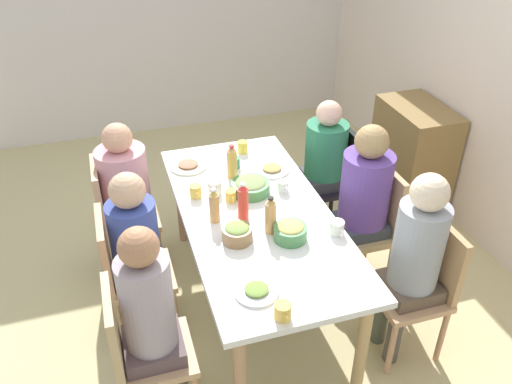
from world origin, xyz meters
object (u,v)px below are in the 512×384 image
cup_4 (215,188)px  cup_5 (231,196)px  bottle_0 (271,216)px  cup_3 (234,162)px  chair_3 (138,349)px  cup_7 (283,186)px  bottle_2 (214,206)px  dining_table (256,223)px  bowl_1 (290,231)px  bowl_0 (251,186)px  side_cabinet (412,156)px  cup_6 (243,147)px  chair_4 (333,176)px  bowl_2 (237,233)px  cup_0 (337,228)px  person_5 (364,194)px  person_1 (126,185)px  chair_2 (126,270)px  chair_1 (117,212)px  person_0 (415,254)px  person_2 (137,242)px  bottle_1 (232,162)px  cup_1 (196,191)px  chair_0 (422,283)px  chair_5 (371,222)px  plate_2 (256,291)px  person_3 (151,314)px  plate_0 (188,165)px  person_4 (324,157)px  cup_2 (283,312)px  plate_1 (272,169)px  bottle_3 (243,203)px

cup_4 → cup_5: (0.12, 0.08, -0.01)m
bottle_0 → cup_3: bearing=-179.4°
chair_3 → cup_7: bearing=127.1°
cup_3 → bottle_2: (0.59, -0.28, 0.07)m
dining_table → cup_7: cup_7 is taller
bowl_1 → bottle_2: bearing=-128.7°
bowl_0 → chair_3: bearing=-45.0°
bowl_0 → side_cabinet: (-0.61, 1.62, -0.36)m
bowl_1 → cup_6: size_ratio=1.80×
chair_4 → bowl_2: bearing=-49.4°
cup_5 → bottle_0: 0.41m
cup_0 → person_5: bearing=134.3°
cup_3 → cup_5: cup_5 is taller
person_1 → chair_2: (0.63, -0.09, -0.21)m
chair_1 → cup_7: (0.46, 1.07, 0.29)m
chair_3 → person_5: size_ratio=0.72×
dining_table → cup_6: cup_6 is taller
cup_7 → bottle_0: size_ratio=0.44×
chair_1 → cup_5: chair_1 is taller
bowl_0 → cup_6: bearing=169.4°
person_0 → bowl_0: 1.11m
person_2 → bottle_1: 0.86m
chair_4 → cup_6: 0.77m
chair_4 → cup_7: (0.46, -0.59, 0.29)m
cup_1 → chair_0: bearing=51.5°
cup_4 → chair_3: bearing=-34.7°
chair_5 → side_cabinet: bearing=135.2°
bottle_0 → plate_2: bearing=-26.3°
chair_4 → bowl_0: size_ratio=3.56×
person_3 → side_cabinet: size_ratio=1.40×
plate_2 → side_cabinet: size_ratio=0.25×
plate_0 → cup_5: cup_5 is taller
plate_0 → bottle_1: bottle_1 is taller
person_4 → bottle_1: person_4 is taller
person_5 → cup_5: person_5 is taller
cup_1 → chair_3: bearing=-29.1°
cup_0 → cup_4: size_ratio=0.99×
person_4 → cup_4: 1.00m
chair_5 → cup_4: 1.10m
cup_5 → cup_6: bearing=157.3°
person_5 → cup_2: person_5 is taller
cup_2 → bottle_2: size_ratio=0.52×
plate_2 → side_cabinet: bearing=129.0°
plate_1 → cup_6: size_ratio=2.23×
side_cabinet → chair_5: bearing=-44.8°
person_2 → bowl_0: (-0.23, 0.77, 0.11)m
cup_3 → cup_4: cup_4 is taller
dining_table → cup_1: size_ratio=17.14×
dining_table → chair_3: (0.63, -0.83, -0.17)m
bottle_1 → bottle_3: (0.50, -0.07, 0.01)m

